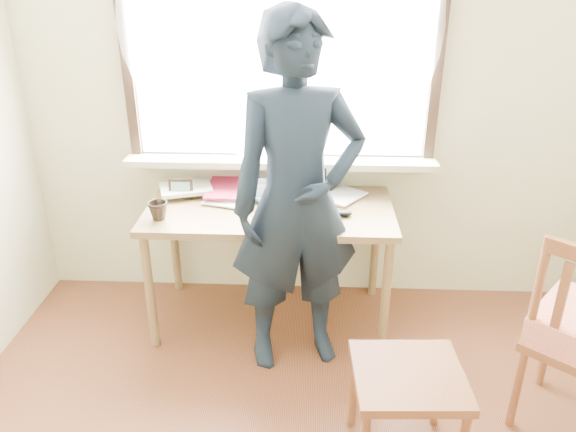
{
  "coord_description": "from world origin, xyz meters",
  "views": [
    {
      "loc": [
        -0.01,
        -1.27,
        2.05
      ],
      "look_at": [
        -0.11,
        0.95,
        1.01
      ],
      "focal_mm": 35.0,
      "sensor_mm": 36.0,
      "label": 1
    }
  ],
  "objects_px": {
    "laptop": "(297,202)",
    "work_chair": "(407,386)",
    "desk": "(270,220)",
    "mug_white": "(262,190)",
    "mug_dark": "(158,211)",
    "person": "(297,201)"
  },
  "relations": [
    {
      "from": "mug_white",
      "to": "mug_dark",
      "type": "distance_m",
      "value": 0.62
    },
    {
      "from": "desk",
      "to": "mug_white",
      "type": "bearing_deg",
      "value": 113.33
    },
    {
      "from": "laptop",
      "to": "mug_white",
      "type": "xyz_separation_m",
      "value": [
        -0.21,
        0.16,
        -0.0
      ]
    },
    {
      "from": "laptop",
      "to": "mug_white",
      "type": "bearing_deg",
      "value": 142.22
    },
    {
      "from": "desk",
      "to": "mug_dark",
      "type": "relative_size",
      "value": 13.08
    },
    {
      "from": "laptop",
      "to": "work_chair",
      "type": "distance_m",
      "value": 1.19
    },
    {
      "from": "desk",
      "to": "mug_white",
      "type": "relative_size",
      "value": 10.63
    },
    {
      "from": "desk",
      "to": "laptop",
      "type": "distance_m",
      "value": 0.21
    },
    {
      "from": "laptop",
      "to": "mug_white",
      "type": "relative_size",
      "value": 2.44
    },
    {
      "from": "laptop",
      "to": "mug_dark",
      "type": "height_order",
      "value": "laptop"
    },
    {
      "from": "mug_dark",
      "to": "desk",
      "type": "bearing_deg",
      "value": 17.42
    },
    {
      "from": "mug_white",
      "to": "desk",
      "type": "bearing_deg",
      "value": -66.67
    },
    {
      "from": "laptop",
      "to": "work_chair",
      "type": "xyz_separation_m",
      "value": [
        0.5,
        -1.0,
        -0.41
      ]
    },
    {
      "from": "mug_dark",
      "to": "laptop",
      "type": "bearing_deg",
      "value": 11.52
    },
    {
      "from": "mug_white",
      "to": "person",
      "type": "distance_m",
      "value": 0.53
    },
    {
      "from": "laptop",
      "to": "person",
      "type": "xyz_separation_m",
      "value": [
        0.01,
        -0.3,
        0.13
      ]
    },
    {
      "from": "work_chair",
      "to": "desk",
      "type": "bearing_deg",
      "value": 122.44
    },
    {
      "from": "desk",
      "to": "work_chair",
      "type": "bearing_deg",
      "value": -57.56
    },
    {
      "from": "mug_white",
      "to": "person",
      "type": "height_order",
      "value": "person"
    },
    {
      "from": "mug_white",
      "to": "work_chair",
      "type": "height_order",
      "value": "mug_white"
    },
    {
      "from": "laptop",
      "to": "work_chair",
      "type": "height_order",
      "value": "laptop"
    },
    {
      "from": "mug_dark",
      "to": "person",
      "type": "xyz_separation_m",
      "value": [
        0.76,
        -0.15,
        0.13
      ]
    }
  ]
}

